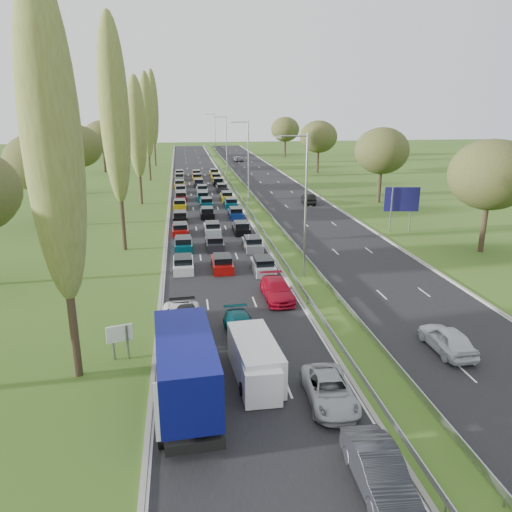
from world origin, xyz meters
TOP-DOWN VIEW (x-y plane):
  - ground at (4.50, 80.00)m, footprint 260.00×260.00m
  - near_carriageway at (-2.25, 82.50)m, footprint 10.50×215.00m
  - far_carriageway at (11.25, 82.50)m, footprint 10.50×215.00m
  - central_reservation at (4.50, 82.50)m, footprint 2.36×215.00m
  - lamp_columns at (4.50, 78.00)m, footprint 0.18×140.18m
  - poplar_row at (-11.50, 68.17)m, footprint 2.80×127.80m
  - woodland_left at (-22.00, 62.63)m, footprint 8.00×166.00m
  - woodland_right at (24.00, 66.67)m, footprint 8.00×153.00m
  - traffic_queue_fill at (-2.25, 77.41)m, footprint 9.04×68.37m
  - near_car_2 at (-6.00, 33.95)m, footprint 2.72×5.42m
  - near_car_3 at (-5.67, 33.60)m, footprint 2.41×5.23m
  - near_car_7 at (-2.19, 32.39)m, footprint 2.11×4.67m
  - near_car_9 at (1.42, 18.61)m, footprint 1.71×4.78m
  - near_car_10 at (1.23, 24.42)m, footprint 2.42×4.87m
  - near_car_11 at (1.28, 38.36)m, footprint 2.13×5.09m
  - far_car_0 at (9.71, 28.60)m, footprint 1.90×4.56m
  - far_car_1 at (13.15, 75.32)m, footprint 1.94×4.67m
  - far_car_2 at (9.72, 136.08)m, footprint 2.54×5.02m
  - blue_lorry at (-5.70, 25.47)m, footprint 2.59×9.33m
  - white_van_front at (-2.05, 26.79)m, footprint 1.85×4.73m
  - white_van_rear at (-2.03, 27.62)m, footprint 2.11×5.39m
  - info_sign at (-9.40, 30.54)m, footprint 1.47×0.51m
  - direction_sign at (19.40, 57.08)m, footprint 3.97×0.73m

SIDE VIEW (x-z plane):
  - ground at x=4.50m, z-range 0.00..0.00m
  - near_carriageway at x=-2.25m, z-range -0.02..0.02m
  - far_carriageway at x=11.25m, z-range -0.02..0.02m
  - traffic_queue_fill at x=-2.25m, z-range 0.04..0.84m
  - central_reservation at x=4.50m, z-range 0.39..0.71m
  - near_car_7 at x=-2.19m, z-range 0.02..1.35m
  - near_car_10 at x=1.23m, z-range 0.02..1.35m
  - far_car_2 at x=9.72m, z-range 0.02..1.38m
  - near_car_11 at x=1.28m, z-range 0.02..1.49m
  - near_car_2 at x=-6.00m, z-range 0.02..1.49m
  - near_car_3 at x=-5.67m, z-range 0.02..1.50m
  - far_car_1 at x=13.15m, z-range 0.02..1.52m
  - far_car_0 at x=9.71m, z-range 0.02..1.56m
  - near_car_9 at x=1.42m, z-range 0.02..1.59m
  - white_van_front at x=-2.05m, z-range 0.03..1.93m
  - white_van_rear at x=-2.03m, z-range 0.03..2.19m
  - info_sign at x=-9.40m, z-range 0.32..2.42m
  - blue_lorry at x=-5.70m, z-range 0.07..4.01m
  - direction_sign at x=19.40m, z-range 0.97..6.17m
  - lamp_columns at x=4.50m, z-range 0.00..12.00m
  - woodland_right at x=24.00m, z-range 2.13..13.23m
  - woodland_left at x=-22.00m, z-range 2.13..13.23m
  - poplar_row at x=-11.50m, z-range 1.17..23.61m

